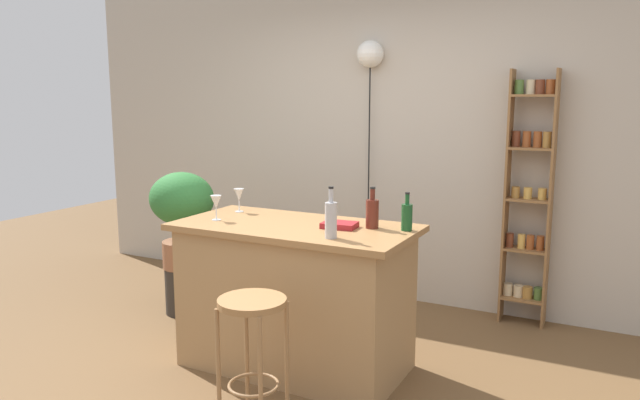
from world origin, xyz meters
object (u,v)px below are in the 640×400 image
at_px(plant_stool, 185,290).
at_px(cookbook, 340,225).
at_px(bottle_wine_red, 331,219).
at_px(bottle_sauce_amber, 407,216).
at_px(wine_glass_left, 239,195).
at_px(spice_shelf, 528,197).
at_px(bar_stool, 253,331).
at_px(potted_plant, 182,209).
at_px(bottle_soda_blue, 372,213).
at_px(pendant_globe_light, 370,57).
at_px(wine_glass_center, 216,202).

relative_size(plant_stool, cookbook, 1.83).
height_order(plant_stool, bottle_wine_red, bottle_wine_red).
distance_m(bottle_sauce_amber, wine_glass_left, 1.25).
relative_size(plant_stool, bottle_sauce_amber, 1.63).
xyz_separation_m(spice_shelf, plant_stool, (-2.48, -1.04, -0.81)).
relative_size(bar_stool, potted_plant, 0.92).
distance_m(spice_shelf, bottle_soda_blue, 1.54).
distance_m(bar_stool, pendant_globe_light, 2.76).
bearing_deg(spice_shelf, bottle_sauce_amber, -110.57).
height_order(bottle_wine_red, cookbook, bottle_wine_red).
xyz_separation_m(plant_stool, potted_plant, (-0.00, 0.00, 0.67)).
relative_size(bar_stool, bottle_soda_blue, 2.76).
bearing_deg(spice_shelf, wine_glass_left, -143.25).
distance_m(potted_plant, bottle_soda_blue, 1.81).
bearing_deg(plant_stool, wine_glass_center, -36.49).
bearing_deg(cookbook, bottle_wine_red, -81.14).
height_order(spice_shelf, wine_glass_left, spice_shelf).
relative_size(bottle_soda_blue, pendant_globe_light, 0.12).
distance_m(bottle_sauce_amber, bottle_wine_red, 0.50).
bearing_deg(wine_glass_left, pendant_globe_light, 73.04).
distance_m(bottle_wine_red, pendant_globe_light, 2.10).
distance_m(bar_stool, bottle_soda_blue, 1.05).
relative_size(potted_plant, cookbook, 3.69).
xyz_separation_m(bottle_soda_blue, pendant_globe_light, (-0.62, 1.41, 1.02)).
relative_size(bottle_sauce_amber, wine_glass_left, 1.43).
relative_size(bottle_sauce_amber, bottle_wine_red, 0.78).
height_order(potted_plant, bottle_sauce_amber, bottle_sauce_amber).
xyz_separation_m(potted_plant, wine_glass_left, (0.74, -0.26, 0.21)).
distance_m(bar_stool, spice_shelf, 2.50).
distance_m(plant_stool, cookbook, 1.82).
xyz_separation_m(bottle_sauce_amber, wine_glass_center, (-1.21, -0.28, 0.03)).
bearing_deg(wine_glass_left, plant_stool, 160.32).
height_order(plant_stool, wine_glass_center, wine_glass_center).
relative_size(wine_glass_left, pendant_globe_light, 0.07).
relative_size(wine_glass_left, cookbook, 0.78).
xyz_separation_m(spice_shelf, pendant_globe_light, (-1.33, 0.05, 1.07)).
relative_size(bottle_sauce_amber, cookbook, 1.12).
bearing_deg(potted_plant, spice_shelf, 22.69).
distance_m(bar_stool, wine_glass_center, 1.07).
bearing_deg(plant_stool, potted_plant, 153.43).
relative_size(plant_stool, potted_plant, 0.50).
bearing_deg(bottle_soda_blue, wine_glass_center, -166.31).
xyz_separation_m(bottle_wine_red, wine_glass_left, (-0.93, 0.42, 0.00)).
height_order(bar_stool, bottle_sauce_amber, bottle_sauce_amber).
bearing_deg(spice_shelf, bar_stool, -114.69).
xyz_separation_m(bottle_wine_red, pendant_globe_light, (-0.52, 1.77, 1.01)).
bearing_deg(wine_glass_left, bottle_sauce_amber, -1.23).
relative_size(potted_plant, bottle_sauce_amber, 3.30).
bearing_deg(bottle_wine_red, wine_glass_left, 155.75).
relative_size(spice_shelf, pendant_globe_light, 0.88).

